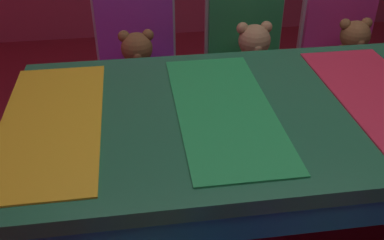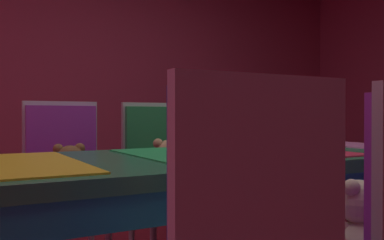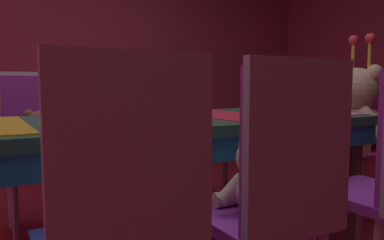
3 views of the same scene
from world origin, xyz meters
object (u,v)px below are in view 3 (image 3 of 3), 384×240
at_px(teddy_left_1, 130,132).
at_px(throne_chair, 370,128).
at_px(chair_left_0, 36,134).
at_px(king_teddy_bear, 355,113).
at_px(teddy_left_0, 40,138).
at_px(banquet_table, 174,135).
at_px(teddy_right_0, 108,199).
at_px(chair_right_1, 281,182).
at_px(teddy_left_2, 197,128).
at_px(chair_right_0, 125,206).
at_px(chair_left_1, 123,129).
at_px(teddy_right_1, 253,180).
at_px(chair_left_2, 187,125).

xyz_separation_m(teddy_left_1, throne_chair, (0.68, 1.53, 0.00)).
distance_m(chair_left_0, king_teddy_bear, 2.11).
bearing_deg(teddy_left_0, banquet_table, 38.57).
bearing_deg(teddy_left_0, teddy_right_0, 0.23).
bearing_deg(chair_right_1, teddy_right_0, 73.72).
xyz_separation_m(banquet_table, teddy_left_2, (-0.69, 0.53, -0.07)).
relative_size(teddy_left_0, throne_chair, 0.32).
bearing_deg(teddy_left_1, chair_right_1, -1.47).
distance_m(teddy_left_0, chair_right_0, 1.50).
bearing_deg(chair_left_0, banquet_table, 33.41).
bearing_deg(throne_chair, chair_right_0, 21.21).
bearing_deg(chair_right_0, teddy_left_1, -20.49).
xyz_separation_m(chair_left_0, chair_left_1, (0.01, 0.56, 0.00)).
relative_size(chair_left_0, king_teddy_bear, 1.25).
bearing_deg(teddy_left_1, teddy_right_0, -22.46).
relative_size(teddy_left_2, throne_chair, 0.32).
xyz_separation_m(chair_right_0, throne_chair, (-0.81, 2.09, 0.00)).
relative_size(chair_left_1, chair_right_1, 1.00).
height_order(teddy_right_1, king_teddy_bear, king_teddy_bear).
distance_m(chair_right_0, throne_chair, 2.24).
height_order(chair_left_0, king_teddy_bear, king_teddy_bear).
relative_size(teddy_right_0, chair_right_1, 0.30).
xyz_separation_m(throne_chair, king_teddy_bear, (0.00, -0.16, 0.11)).
bearing_deg(king_teddy_bear, teddy_left_1, -26.42).
bearing_deg(throne_chair, teddy_right_0, 17.73).
xyz_separation_m(chair_left_1, chair_right_0, (1.64, -0.56, 0.00)).
height_order(chair_right_0, throne_chair, same).
bearing_deg(teddy_right_0, chair_left_1, -20.46).
relative_size(teddy_right_0, king_teddy_bear, 0.37).
relative_size(chair_left_0, chair_right_1, 1.00).
height_order(chair_left_2, king_teddy_bear, king_teddy_bear).
height_order(teddy_left_1, chair_right_1, chair_right_1).
height_order(teddy_left_0, teddy_left_2, same).
distance_m(chair_left_2, teddy_right_1, 1.62).
height_order(chair_left_2, chair_right_0, same).
distance_m(teddy_left_0, chair_left_2, 1.09).
relative_size(teddy_left_1, chair_right_1, 0.34).
relative_size(teddy_left_0, chair_left_2, 0.32).
relative_size(chair_right_0, teddy_right_0, 3.37).
bearing_deg(chair_left_2, king_teddy_bear, 45.32).
height_order(teddy_left_1, king_teddy_bear, king_teddy_bear).
height_order(teddy_left_0, throne_chair, throne_chair).
relative_size(teddy_left_1, chair_right_0, 0.34).
bearing_deg(chair_right_1, teddy_left_0, 19.12).
bearing_deg(teddy_right_1, king_teddy_bear, -64.29).
xyz_separation_m(chair_left_0, chair_right_0, (1.65, 0.01, 0.00)).
bearing_deg(teddy_left_2, teddy_left_1, -88.47).
xyz_separation_m(chair_right_1, throne_chair, (-0.82, 1.57, 0.00)).
xyz_separation_m(banquet_table, chair_left_0, (-0.84, -0.55, -0.06)).
height_order(banquet_table, chair_left_2, chair_left_2).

